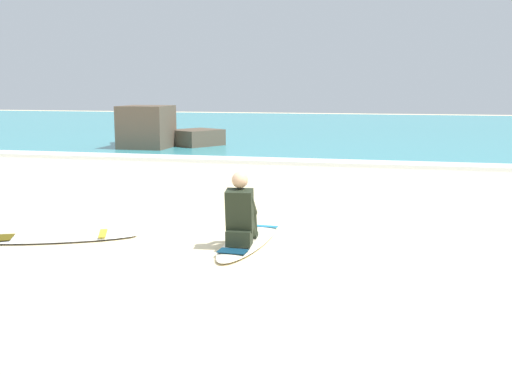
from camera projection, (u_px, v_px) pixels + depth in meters
The scene contains 7 objects.
ground_plane at pixel (214, 248), 8.08m from camera, with size 80.00×80.00×0.00m, color beige.
sea at pixel (351, 128), 29.75m from camera, with size 80.00×28.00×0.10m, color teal.
breaking_foam at pixel (310, 162), 16.59m from camera, with size 80.00×0.90×0.11m, color white.
surfboard_main at pixel (250, 239), 8.37m from camera, with size 0.61×2.41×0.08m.
surfer_seated at pixel (241, 216), 7.96m from camera, with size 0.40×0.73×0.95m.
surfboard_spare_near at pixel (57, 238), 8.46m from camera, with size 2.22×1.35×0.08m.
rock_outcrop_distant at pixel (155, 132), 20.34m from camera, with size 3.83×2.89×1.46m.
Camera 1 is at (2.32, -7.51, 2.11)m, focal length 43.08 mm.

